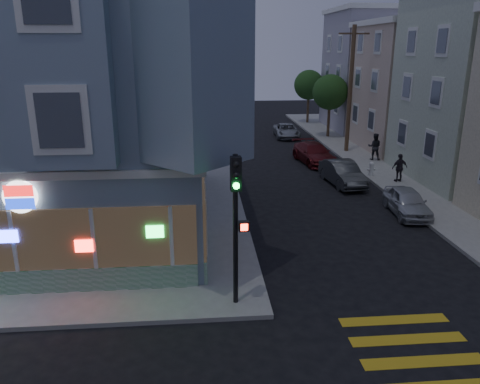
{
  "coord_description": "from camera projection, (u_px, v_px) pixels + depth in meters",
  "views": [
    {
      "loc": [
        0.97,
        -9.87,
        7.66
      ],
      "look_at": [
        2.4,
        6.45,
        2.56
      ],
      "focal_mm": 35.0,
      "sensor_mm": 36.0,
      "label": 1
    }
  ],
  "objects": [
    {
      "name": "ground",
      "position": [
        166.0,
        370.0,
        11.59
      ],
      "size": [
        120.0,
        120.0,
        0.0
      ],
      "primitive_type": "plane",
      "color": "black",
      "rests_on": "ground"
    },
    {
      "name": "corner_building",
      "position": [
        34.0,
        92.0,
        19.81
      ],
      "size": [
        14.6,
        14.6,
        11.4
      ],
      "color": "gray",
      "rests_on": "sidewalk_nw"
    },
    {
      "name": "row_house_c",
      "position": [
        442.0,
        88.0,
        35.6
      ],
      "size": [
        12.0,
        8.6,
        9.0
      ],
      "primitive_type": "cube",
      "color": "#B7A28D",
      "rests_on": "sidewalk_ne"
    },
    {
      "name": "row_house_d",
      "position": [
        395.0,
        72.0,
        43.94
      ],
      "size": [
        12.0,
        8.6,
        10.5
      ],
      "primitive_type": "cube",
      "color": "#9692A0",
      "rests_on": "sidewalk_ne"
    },
    {
      "name": "utility_pole",
      "position": [
        350.0,
        88.0,
        33.99
      ],
      "size": [
        2.2,
        0.3,
        9.0
      ],
      "color": "#4C3826",
      "rests_on": "sidewalk_ne"
    },
    {
      "name": "street_tree_near",
      "position": [
        330.0,
        92.0,
        39.96
      ],
      "size": [
        3.0,
        3.0,
        5.3
      ],
      "color": "#4C3826",
      "rests_on": "sidewalk_ne"
    },
    {
      "name": "street_tree_far",
      "position": [
        309.0,
        85.0,
        47.57
      ],
      "size": [
        3.0,
        3.0,
        5.3
      ],
      "color": "#4C3826",
      "rests_on": "sidewalk_ne"
    },
    {
      "name": "pedestrian_a",
      "position": [
        375.0,
        147.0,
        32.26
      ],
      "size": [
        1.07,
        0.94,
        1.83
      ],
      "primitive_type": "imported",
      "rotation": [
        0.0,
        0.0,
        2.82
      ],
      "color": "black",
      "rests_on": "sidewalk_ne"
    },
    {
      "name": "pedestrian_b",
      "position": [
        400.0,
        168.0,
        27.02
      ],
      "size": [
        1.01,
        0.54,
        1.64
      ],
      "primitive_type": "imported",
      "rotation": [
        0.0,
        0.0,
        3.3
      ],
      "color": "#27222B",
      "rests_on": "sidewalk_ne"
    },
    {
      "name": "parked_car_a",
      "position": [
        407.0,
        202.0,
        22.16
      ],
      "size": [
        1.78,
        3.8,
        1.26
      ],
      "primitive_type": "imported",
      "rotation": [
        0.0,
        0.0,
        -0.08
      ],
      "color": "#B8BBC0",
      "rests_on": "ground"
    },
    {
      "name": "parked_car_b",
      "position": [
        343.0,
        173.0,
        26.96
      ],
      "size": [
        1.86,
        4.3,
        1.38
      ],
      "primitive_type": "imported",
      "rotation": [
        0.0,
        0.0,
        0.1
      ],
      "color": "#393C3E",
      "rests_on": "ground"
    },
    {
      "name": "parked_car_c",
      "position": [
        314.0,
        153.0,
        31.99
      ],
      "size": [
        2.52,
        4.9,
        1.36
      ],
      "primitive_type": "imported",
      "rotation": [
        0.0,
        0.0,
        0.14
      ],
      "color": "maroon",
      "rests_on": "ground"
    },
    {
      "name": "parked_car_d",
      "position": [
        286.0,
        131.0,
        41.1
      ],
      "size": [
        2.13,
        4.37,
        1.2
      ],
      "primitive_type": "imported",
      "rotation": [
        0.0,
        0.0,
        -0.03
      ],
      "color": "#959B9F",
      "rests_on": "ground"
    },
    {
      "name": "traffic_signal",
      "position": [
        236.0,
        207.0,
        13.36
      ],
      "size": [
        0.55,
        0.52,
        4.65
      ],
      "rotation": [
        0.0,
        0.0,
        0.09
      ],
      "color": "black",
      "rests_on": "sidewalk_nw"
    },
    {
      "name": "fire_hydrant",
      "position": [
        371.0,
        168.0,
        28.32
      ],
      "size": [
        0.51,
        0.29,
        0.88
      ],
      "color": "white",
      "rests_on": "sidewalk_ne"
    }
  ]
}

